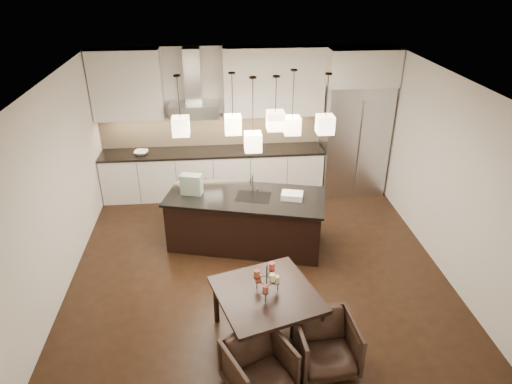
{
  "coord_description": "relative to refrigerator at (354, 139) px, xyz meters",
  "views": [
    {
      "loc": [
        -0.55,
        -5.7,
        4.22
      ],
      "look_at": [
        0.0,
        0.2,
        1.15
      ],
      "focal_mm": 32.0,
      "sensor_mm": 36.0,
      "label": 1
    }
  ],
  "objects": [
    {
      "name": "floor",
      "position": [
        -2.1,
        -2.38,
        -1.08
      ],
      "size": [
        5.5,
        5.5,
        0.02
      ],
      "primitive_type": "cube",
      "color": "black",
      "rests_on": "ground"
    },
    {
      "name": "ceiling",
      "position": [
        -2.1,
        -2.38,
        1.73
      ],
      "size": [
        5.5,
        5.5,
        0.02
      ],
      "primitive_type": "cube",
      "color": "white",
      "rests_on": "wall_back"
    },
    {
      "name": "wall_back",
      "position": [
        -2.1,
        0.38,
        0.32
      ],
      "size": [
        5.5,
        0.02,
        2.8
      ],
      "primitive_type": "cube",
      "color": "silver",
      "rests_on": "ground"
    },
    {
      "name": "wall_front",
      "position": [
        -2.1,
        -5.14,
        0.32
      ],
      "size": [
        5.5,
        0.02,
        2.8
      ],
      "primitive_type": "cube",
      "color": "silver",
      "rests_on": "ground"
    },
    {
      "name": "wall_left",
      "position": [
        -4.86,
        -2.38,
        0.32
      ],
      "size": [
        0.02,
        5.5,
        2.8
      ],
      "primitive_type": "cube",
      "color": "silver",
      "rests_on": "ground"
    },
    {
      "name": "wall_right",
      "position": [
        0.66,
        -2.38,
        0.32
      ],
      "size": [
        0.02,
        5.5,
        2.8
      ],
      "primitive_type": "cube",
      "color": "silver",
      "rests_on": "ground"
    },
    {
      "name": "refrigerator",
      "position": [
        0.0,
        0.0,
        0.0
      ],
      "size": [
        1.2,
        0.72,
        2.15
      ],
      "primitive_type": "cube",
      "color": "#B7B7BA",
      "rests_on": "floor"
    },
    {
      "name": "fridge_panel",
      "position": [
        0.0,
        0.0,
        1.4
      ],
      "size": [
        1.26,
        0.72,
        0.65
      ],
      "primitive_type": "cube",
      "color": "silver",
      "rests_on": "refrigerator"
    },
    {
      "name": "lower_cabinets",
      "position": [
        -2.73,
        0.05,
        -0.64
      ],
      "size": [
        4.21,
        0.62,
        0.88
      ],
      "primitive_type": "cube",
      "color": "silver",
      "rests_on": "floor"
    },
    {
      "name": "countertop",
      "position": [
        -2.73,
        0.05,
        -0.17
      ],
      "size": [
        4.21,
        0.66,
        0.04
      ],
      "primitive_type": "cube",
      "color": "black",
      "rests_on": "lower_cabinets"
    },
    {
      "name": "backsplash",
      "position": [
        -2.73,
        0.35,
        0.16
      ],
      "size": [
        4.21,
        0.02,
        0.63
      ],
      "primitive_type": "cube",
      "color": "tan",
      "rests_on": "countertop"
    },
    {
      "name": "upper_cab_left",
      "position": [
        -4.2,
        0.19,
        1.1
      ],
      "size": [
        1.25,
        0.35,
        1.25
      ],
      "primitive_type": "cube",
      "color": "silver",
      "rests_on": "wall_back"
    },
    {
      "name": "upper_cab_right",
      "position": [
        -1.55,
        0.19,
        1.1
      ],
      "size": [
        1.85,
        0.35,
        1.25
      ],
      "primitive_type": "cube",
      "color": "silver",
      "rests_on": "wall_back"
    },
    {
      "name": "hood_canopy",
      "position": [
        -3.03,
        0.1,
        0.65
      ],
      "size": [
        0.9,
        0.52,
        0.24
      ],
      "primitive_type": "cube",
      "color": "#B7B7BA",
      "rests_on": "wall_back"
    },
    {
      "name": "hood_chimney",
      "position": [
        -3.03,
        0.21,
        1.24
      ],
      "size": [
        0.3,
        0.28,
        0.96
      ],
      "primitive_type": "cube",
      "color": "#B7B7BA",
      "rests_on": "hood_canopy"
    },
    {
      "name": "fruit_bowl",
      "position": [
        -4.06,
        0.0,
        -0.12
      ],
      "size": [
        0.29,
        0.29,
        0.06
      ],
      "primitive_type": "imported",
      "rotation": [
        0.0,
        0.0,
        -0.11
      ],
      "color": "silver",
      "rests_on": "countertop"
    },
    {
      "name": "island_body",
      "position": [
        -2.22,
        -1.78,
        -0.65
      ],
      "size": [
        2.56,
        1.54,
        0.84
      ],
      "primitive_type": "cube",
      "rotation": [
        0.0,
        0.0,
        -0.26
      ],
      "color": "black",
      "rests_on": "floor"
    },
    {
      "name": "island_top",
      "position": [
        -2.22,
        -1.78,
        -0.21
      ],
      "size": [
        2.66,
        1.63,
        0.04
      ],
      "primitive_type": "cube",
      "rotation": [
        0.0,
        0.0,
        -0.26
      ],
      "color": "black",
      "rests_on": "island_body"
    },
    {
      "name": "faucet",
      "position": [
        -2.11,
        -1.71,
        -0.01
      ],
      "size": [
        0.15,
        0.25,
        0.36
      ],
      "primitive_type": null,
      "rotation": [
        0.0,
        0.0,
        -0.26
      ],
      "color": "silver",
      "rests_on": "island_top"
    },
    {
      "name": "tote_bag",
      "position": [
        -3.06,
        -1.63,
        -0.03
      ],
      "size": [
        0.36,
        0.25,
        0.33
      ],
      "primitive_type": "cube",
      "rotation": [
        0.0,
        0.0,
        -0.26
      ],
      "color": "#184A2A",
      "rests_on": "island_top"
    },
    {
      "name": "food_container",
      "position": [
        -1.52,
        -1.93,
        -0.14
      ],
      "size": [
        0.37,
        0.31,
        0.1
      ],
      "primitive_type": "cube",
      "rotation": [
        0.0,
        0.0,
        -0.26
      ],
      "color": "silver",
      "rests_on": "island_top"
    },
    {
      "name": "dining_table",
      "position": [
        -2.13,
        -3.87,
        -0.74
      ],
      "size": [
        1.41,
        1.41,
        0.68
      ],
      "primitive_type": null,
      "rotation": [
        0.0,
        0.0,
        0.3
      ],
      "color": "black",
      "rests_on": "floor"
    },
    {
      "name": "candelabra",
      "position": [
        -2.13,
        -3.87,
        -0.2
      ],
      "size": [
        0.41,
        0.41,
        0.4
      ],
      "primitive_type": null,
      "rotation": [
        0.0,
        0.0,
        0.3
      ],
      "color": "black",
      "rests_on": "dining_table"
    },
    {
      "name": "candle_a",
      "position": [
        -2.01,
        -3.83,
        -0.24
      ],
      "size": [
        0.09,
        0.09,
        0.09
      ],
      "primitive_type": "cylinder",
      "rotation": [
        0.0,
        0.0,
        0.3
      ],
      "color": "beige",
      "rests_on": "candelabra"
    },
    {
      "name": "candle_b",
      "position": [
        -2.22,
        -3.79,
        -0.24
      ],
      "size": [
        0.09,
        0.09,
        0.09
      ],
      "primitive_type": "cylinder",
      "rotation": [
        0.0,
        0.0,
        0.3
      ],
      "color": "#DB4738",
      "rests_on": "candelabra"
    },
    {
      "name": "candle_c",
      "position": [
        -2.16,
        -3.99,
        -0.24
      ],
      "size": [
        0.09,
        0.09,
        0.09
      ],
      "primitive_type": "cylinder",
      "rotation": [
        0.0,
        0.0,
        0.3
      ],
      "color": "#9D4932",
      "rests_on": "candelabra"
    },
    {
      "name": "candle_d",
      "position": [
        -2.06,
        -3.76,
        -0.09
      ],
      "size": [
        0.09,
        0.09,
        0.09
      ],
      "primitive_type": "cylinder",
      "rotation": [
        0.0,
        0.0,
        0.3
      ],
      "color": "#DB4738",
      "rests_on": "candelabra"
    },
    {
      "name": "candle_e",
      "position": [
        -2.25,
        -3.89,
        -0.09
      ],
      "size": [
        0.09,
        0.09,
        0.09
      ],
      "primitive_type": "cylinder",
      "rotation": [
        0.0,
        0.0,
        0.3
      ],
      "color": "#9D4932",
      "rests_on": "candelabra"
    },
    {
      "name": "candle_f",
      "position": [
        -2.08,
        -3.98,
        -0.09
      ],
      "size": [
        0.09,
        0.09,
        0.09
      ],
      "primitive_type": "cylinder",
      "rotation": [
        0.0,
        0.0,
        0.3
      ],
      "color": "beige",
      "rests_on": "candelabra"
    },
    {
      "name": "armchair_left",
      "position": [
        -2.3,
        -4.63,
        -0.77
      ],
      "size": [
        0.88,
        0.88,
        0.61
      ],
      "primitive_type": "imported",
      "rotation": [
        0.0,
        0.0,
        0.44
      ],
      "color": "black",
      "rests_on": "floor"
    },
    {
      "name": "armchair_right",
      "position": [
        -1.51,
        -4.39,
        -0.76
      ],
      "size": [
        0.72,
        0.74,
        0.63
      ],
      "primitive_type": "imported",
      "rotation": [
        0.0,
        0.0,
        0.07
      ],
      "color": "black",
      "rests_on": "floor"
    },
    {
      "name": "pendant_a",
      "position": [
        -3.14,
        -1.84,
        1.0
      ],
      "size": [
        0.24,
        0.24,
        0.26
      ],
      "primitive_type": "cube",
      "color": "beige",
      "rests_on": "ceiling"
    },
    {
      "name": "pendant_b",
      "position": [
        -2.4,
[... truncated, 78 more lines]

